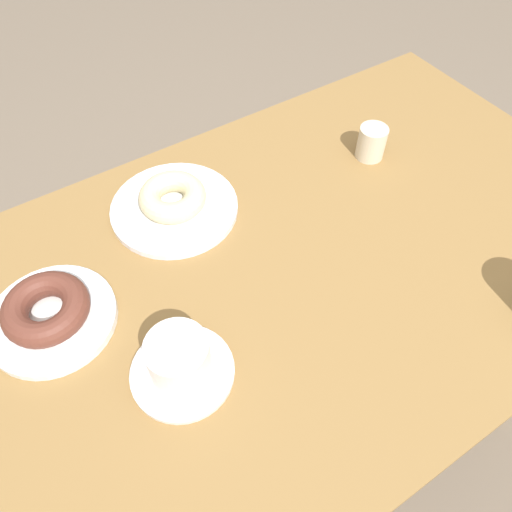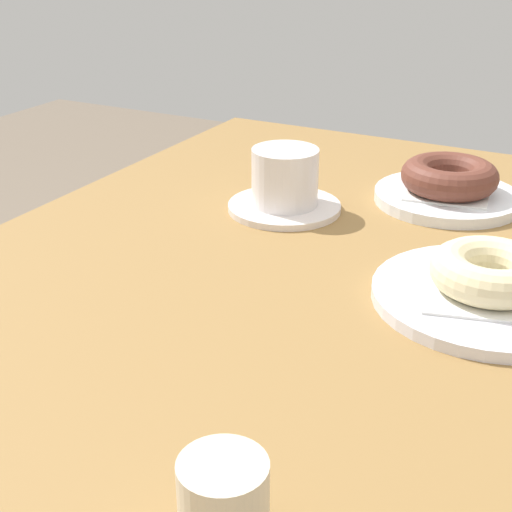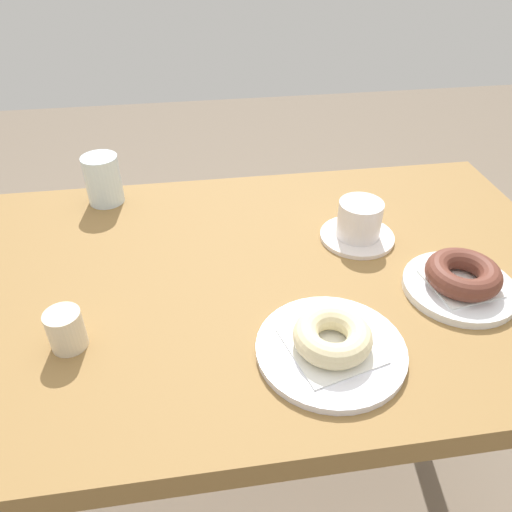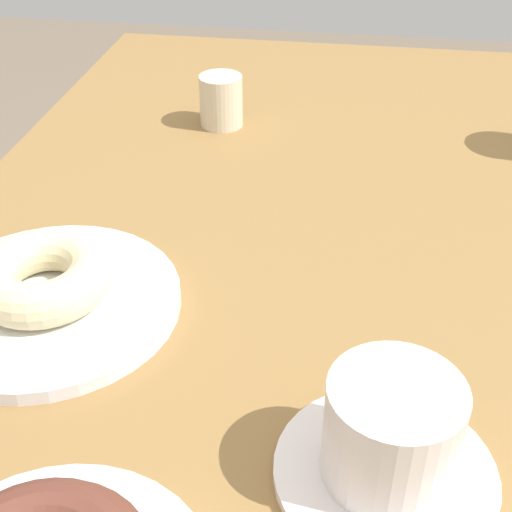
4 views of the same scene
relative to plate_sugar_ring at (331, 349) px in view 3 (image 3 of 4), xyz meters
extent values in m
plane|color=#716252|center=(0.11, -0.21, -0.74)|extent=(6.00, 6.00, 0.00)
cube|color=olive|center=(0.11, -0.21, -0.03)|extent=(1.25, 0.74, 0.05)
cylinder|color=olive|center=(-0.43, -0.52, -0.40)|extent=(0.05, 0.05, 0.69)
cylinder|color=olive|center=(0.65, -0.52, -0.40)|extent=(0.05, 0.05, 0.69)
cylinder|color=white|center=(0.00, 0.00, 0.00)|extent=(0.23, 0.23, 0.01)
cube|color=white|center=(0.00, 0.00, 0.01)|extent=(0.15, 0.15, 0.00)
torus|color=beige|center=(0.00, 0.00, 0.03)|extent=(0.12, 0.12, 0.04)
cylinder|color=white|center=(-0.26, -0.11, 0.00)|extent=(0.19, 0.19, 0.01)
cube|color=white|center=(-0.26, -0.11, 0.01)|extent=(0.12, 0.12, 0.00)
torus|color=brown|center=(-0.26, -0.11, 0.03)|extent=(0.13, 0.13, 0.04)
cylinder|color=silver|center=(0.37, -0.51, 0.05)|extent=(0.08, 0.08, 0.11)
cylinder|color=silver|center=(-0.13, -0.29, 0.00)|extent=(0.15, 0.15, 0.01)
cylinder|color=silver|center=(-0.13, -0.29, 0.04)|extent=(0.09, 0.09, 0.07)
cylinder|color=black|center=(-0.13, -0.29, 0.07)|extent=(0.08, 0.08, 0.00)
cylinder|color=beige|center=(0.39, -0.07, 0.03)|extent=(0.05, 0.05, 0.06)
camera|label=1|loc=(-0.20, -0.59, 0.64)|focal=34.42mm
camera|label=2|loc=(0.67, 0.10, 0.34)|focal=51.66mm
camera|label=3|loc=(0.19, 0.49, 0.56)|focal=34.94mm
camera|label=4|loc=(-0.44, -0.25, 0.38)|focal=49.61mm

